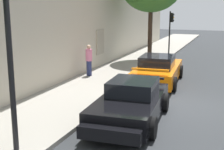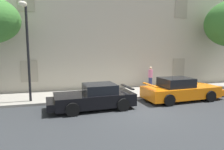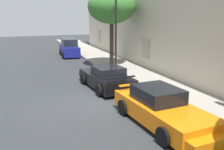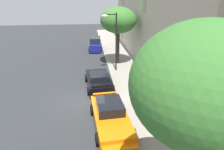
{
  "view_description": "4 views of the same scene",
  "coord_description": "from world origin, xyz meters",
  "px_view_note": "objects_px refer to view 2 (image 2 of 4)",
  "views": [
    {
      "loc": [
        -11.52,
        -2.02,
        3.71
      ],
      "look_at": [
        -1.02,
        2.09,
        1.23
      ],
      "focal_mm": 50.41,
      "sensor_mm": 36.0,
      "label": 1
    },
    {
      "loc": [
        -3.9,
        -9.48,
        3.2
      ],
      "look_at": [
        -0.91,
        1.85,
        1.65
      ],
      "focal_mm": 32.69,
      "sensor_mm": 36.0,
      "label": 2
    },
    {
      "loc": [
        11.22,
        -3.66,
        4.21
      ],
      "look_at": [
        -0.86,
        0.89,
        1.06
      ],
      "focal_mm": 40.5,
      "sensor_mm": 36.0,
      "label": 3
    },
    {
      "loc": [
        13.22,
        0.25,
        7.26
      ],
      "look_at": [
        -1.18,
        2.01,
        1.39
      ],
      "focal_mm": 32.27,
      "sensor_mm": 36.0,
      "label": 4
    }
  ],
  "objects_px": {
    "sportscar_red_lead": "(92,98)",
    "street_lamp": "(26,34)",
    "sportscar_yellow_flank": "(182,90)",
    "pedestrian_admiring": "(150,77)"
  },
  "relations": [
    {
      "from": "sportscar_red_lead",
      "to": "street_lamp",
      "type": "distance_m",
      "value": 4.96
    },
    {
      "from": "sportscar_yellow_flank",
      "to": "street_lamp",
      "type": "bearing_deg",
      "value": 172.91
    },
    {
      "from": "sportscar_red_lead",
      "to": "pedestrian_admiring",
      "type": "height_order",
      "value": "pedestrian_admiring"
    },
    {
      "from": "sportscar_red_lead",
      "to": "pedestrian_admiring",
      "type": "distance_m",
      "value": 6.61
    },
    {
      "from": "street_lamp",
      "to": "pedestrian_admiring",
      "type": "distance_m",
      "value": 9.4
    },
    {
      "from": "street_lamp",
      "to": "sportscar_red_lead",
      "type": "bearing_deg",
      "value": -24.74
    },
    {
      "from": "pedestrian_admiring",
      "to": "street_lamp",
      "type": "bearing_deg",
      "value": -163.98
    },
    {
      "from": "street_lamp",
      "to": "pedestrian_admiring",
      "type": "relative_size",
      "value": 3.42
    },
    {
      "from": "sportscar_red_lead",
      "to": "street_lamp",
      "type": "height_order",
      "value": "street_lamp"
    },
    {
      "from": "street_lamp",
      "to": "pedestrian_admiring",
      "type": "xyz_separation_m",
      "value": [
        8.56,
        2.46,
        -3.01
      ]
    }
  ]
}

